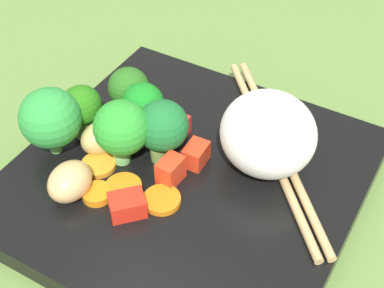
% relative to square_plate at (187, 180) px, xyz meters
% --- Properties ---
extents(ground_plane, '(1.10, 1.10, 0.02)m').
position_rel_square_plate_xyz_m(ground_plane, '(0.00, 0.00, -0.02)').
color(ground_plane, olive).
extents(square_plate, '(0.28, 0.28, 0.02)m').
position_rel_square_plate_xyz_m(square_plate, '(0.00, 0.00, 0.00)').
color(square_plate, black).
rests_on(square_plate, ground_plane).
extents(rice_mound, '(0.08, 0.09, 0.07)m').
position_rel_square_plate_xyz_m(rice_mound, '(-0.04, 0.05, 0.04)').
color(rice_mound, white).
rests_on(rice_mound, square_plate).
extents(broccoli_floret_0, '(0.04, 0.04, 0.05)m').
position_rel_square_plate_xyz_m(broccoli_floret_0, '(-0.03, -0.08, 0.04)').
color(broccoli_floret_0, '#67A449').
rests_on(broccoli_floret_0, square_plate).
extents(broccoli_floret_1, '(0.05, 0.05, 0.06)m').
position_rel_square_plate_xyz_m(broccoli_floret_1, '(0.02, -0.05, 0.05)').
color(broccoli_floret_1, '#72BA5F').
rests_on(broccoli_floret_1, square_plate).
extents(broccoli_floret_2, '(0.04, 0.04, 0.06)m').
position_rel_square_plate_xyz_m(broccoli_floret_2, '(-0.02, -0.05, 0.05)').
color(broccoli_floret_2, '#70C059').
rests_on(broccoli_floret_2, square_plate).
extents(broccoli_floret_3, '(0.04, 0.04, 0.06)m').
position_rel_square_plate_xyz_m(broccoli_floret_3, '(-0.01, -0.03, 0.04)').
color(broccoli_floret_3, '#7EAF4D').
rests_on(broccoli_floret_3, square_plate).
extents(broccoli_floret_4, '(0.05, 0.05, 0.06)m').
position_rel_square_plate_xyz_m(broccoli_floret_4, '(0.04, -0.11, 0.04)').
color(broccoli_floret_4, '#639F47').
rests_on(broccoli_floret_4, square_plate).
extents(broccoli_floret_5, '(0.03, 0.03, 0.05)m').
position_rel_square_plate_xyz_m(broccoli_floret_5, '(0.01, -0.10, 0.04)').
color(broccoli_floret_5, '#5F8F3B').
rests_on(broccoli_floret_5, square_plate).
extents(carrot_slice_0, '(0.02, 0.02, 0.01)m').
position_rel_square_plate_xyz_m(carrot_slice_0, '(0.06, -0.05, 0.01)').
color(carrot_slice_0, orange).
rests_on(carrot_slice_0, square_plate).
extents(carrot_slice_1, '(0.04, 0.04, 0.00)m').
position_rel_square_plate_xyz_m(carrot_slice_1, '(0.03, -0.07, 0.01)').
color(carrot_slice_1, orange).
rests_on(carrot_slice_1, square_plate).
extents(carrot_slice_2, '(0.04, 0.04, 0.00)m').
position_rel_square_plate_xyz_m(carrot_slice_2, '(0.04, -0.00, 0.01)').
color(carrot_slice_2, orange).
rests_on(carrot_slice_2, square_plate).
extents(carrot_slice_3, '(0.03, 0.03, 0.01)m').
position_rel_square_plate_xyz_m(carrot_slice_3, '(0.04, -0.03, 0.01)').
color(carrot_slice_3, orange).
rests_on(carrot_slice_3, square_plate).
extents(pepper_chunk_0, '(0.02, 0.02, 0.02)m').
position_rel_square_plate_xyz_m(pepper_chunk_0, '(0.01, -0.01, 0.02)').
color(pepper_chunk_0, red).
rests_on(pepper_chunk_0, square_plate).
extents(pepper_chunk_1, '(0.02, 0.02, 0.02)m').
position_rel_square_plate_xyz_m(pepper_chunk_1, '(-0.01, -0.00, 0.02)').
color(pepper_chunk_1, red).
rests_on(pepper_chunk_1, square_plate).
extents(pepper_chunk_2, '(0.02, 0.02, 0.02)m').
position_rel_square_plate_xyz_m(pepper_chunk_2, '(-0.03, -0.03, 0.02)').
color(pepper_chunk_2, red).
rests_on(pepper_chunk_2, square_plate).
extents(pepper_chunk_3, '(0.03, 0.03, 0.02)m').
position_rel_square_plate_xyz_m(pepper_chunk_3, '(0.06, -0.02, 0.02)').
color(pepper_chunk_3, red).
rests_on(pepper_chunk_3, square_plate).
extents(chicken_piece_0, '(0.04, 0.04, 0.03)m').
position_rel_square_plate_xyz_m(chicken_piece_0, '(0.01, -0.08, 0.02)').
color(chicken_piece_0, tan).
rests_on(chicken_piece_0, square_plate).
extents(chicken_piece_2, '(0.04, 0.03, 0.03)m').
position_rel_square_plate_xyz_m(chicken_piece_2, '(0.07, -0.07, 0.02)').
color(chicken_piece_2, tan).
rests_on(chicken_piece_2, square_plate).
extents(chopstick_pair, '(0.18, 0.17, 0.01)m').
position_rel_square_plate_xyz_m(chopstick_pair, '(-0.06, 0.05, 0.01)').
color(chopstick_pair, tan).
rests_on(chopstick_pair, square_plate).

